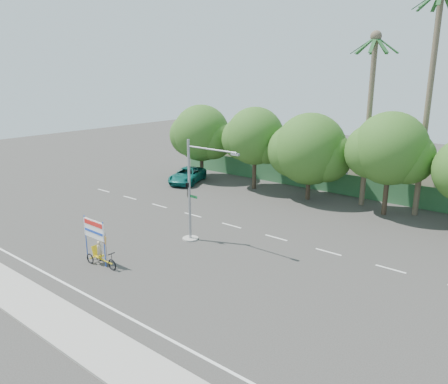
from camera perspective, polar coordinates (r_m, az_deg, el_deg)
The scene contains 14 objects.
ground at distance 26.48m, azimuth -6.45°, elevation -9.87°, with size 120.00×120.00×0.00m, color #33302D.
sidewalk_near at distance 22.52m, azimuth -20.69°, elevation -15.52°, with size 50.00×2.40×0.12m, color gray.
fence at distance 43.07m, azimuth 14.31°, elevation 1.15°, with size 38.00×0.08×2.00m, color #336B3D.
building_left at distance 51.42m, azimuth 6.42°, elevation 4.95°, with size 12.00×8.00×4.00m, color #C1B49A.
building_right at distance 44.61m, azimuth 26.20°, elevation 1.57°, with size 14.00×8.00×3.60m, color #C1B49A.
tree_far_left at distance 47.12m, azimuth -3.02°, elevation 7.47°, with size 7.14×6.00×7.96m.
tree_left at distance 42.74m, azimuth 4.01°, elevation 7.04°, with size 6.66×5.60×8.07m.
tree_center at distance 39.74m, azimuth 11.10°, elevation 5.29°, with size 7.62×6.40×7.85m.
tree_right at distance 36.90m, azimuth 20.79°, elevation 5.02°, with size 6.90×5.80×8.36m.
palm_tall at distance 37.27m, azimuth 25.38°, elevation 12.76°, with size 3.73×3.79×17.45m.
palm_short at distance 38.71m, azimuth 18.56°, elevation 11.08°, with size 3.73×3.79×14.45m.
traffic_signal at distance 29.54m, azimuth -4.12°, elevation -1.03°, with size 4.72×1.10×7.00m.
trike_billboard at distance 27.48m, azimuth -16.14°, elevation -6.79°, with size 2.94×0.68×2.89m.
pickup_truck at distance 46.00m, azimuth -4.81°, elevation 2.19°, with size 2.58×5.59×1.55m, color #0E635B.
Camera 1 is at (17.28, -16.59, 11.27)m, focal length 35.00 mm.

